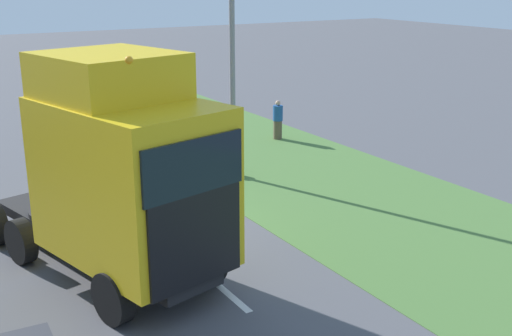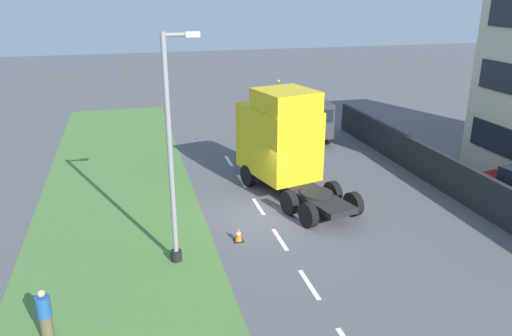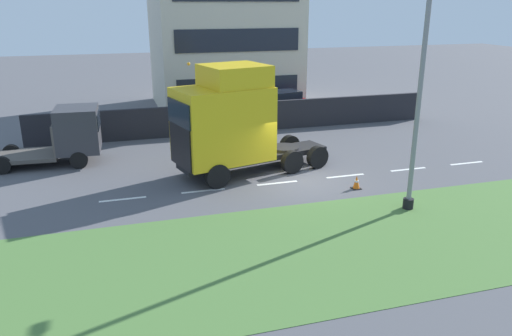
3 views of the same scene
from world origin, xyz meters
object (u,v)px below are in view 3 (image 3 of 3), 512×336
flatbed_truck (68,134)px  lamp_post (417,115)px  parked_car (279,107)px  lorry_cab (229,122)px  traffic_cone_lead (356,182)px

flatbed_truck → lamp_post: (-9.51, -12.33, 2.17)m
flatbed_truck → parked_car: 13.40m
lorry_cab → lamp_post: bearing=-149.1°
flatbed_truck → traffic_cone_lead: size_ratio=9.69×
lamp_post → parked_car: bearing=-0.1°
lamp_post → traffic_cone_lead: size_ratio=13.55×
traffic_cone_lead → parked_car: bearing=-4.1°
lorry_cab → traffic_cone_lead: (-3.13, -4.63, -2.15)m
lorry_cab → traffic_cone_lead: bearing=-138.1°
lorry_cab → lamp_post: (-5.52, -5.49, 1.14)m
lorry_cab → traffic_cone_lead: size_ratio=12.79×
parked_car → lamp_post: lamp_post is taller
flatbed_truck → traffic_cone_lead: bearing=61.1°
flatbed_truck → parked_car: (5.19, -12.35, -0.44)m
lorry_cab → parked_car: (9.19, -5.51, -1.47)m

